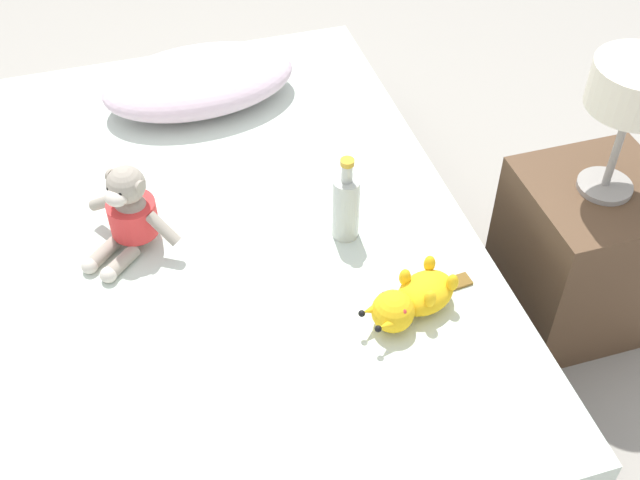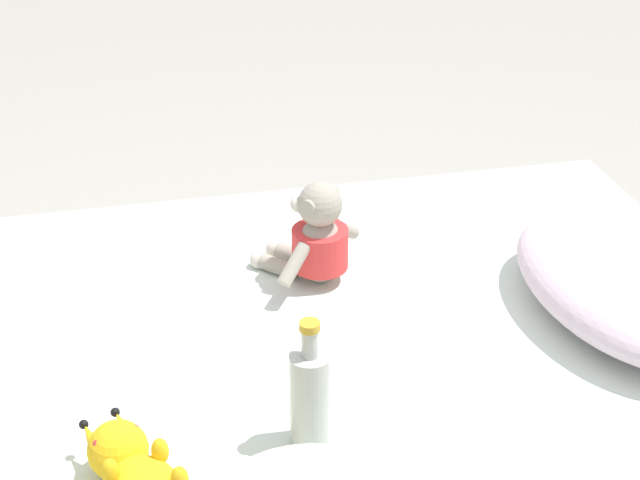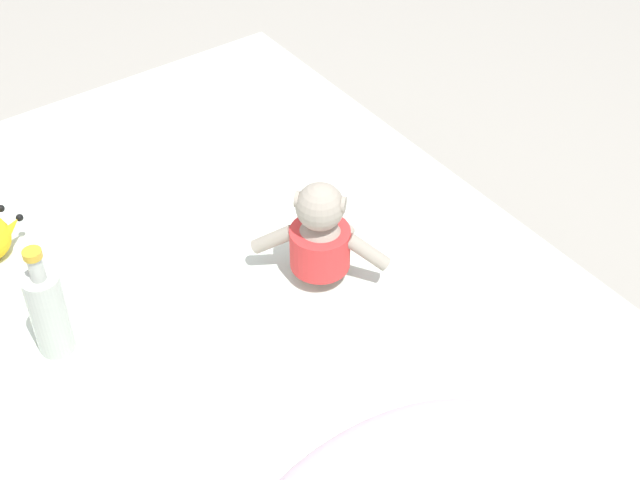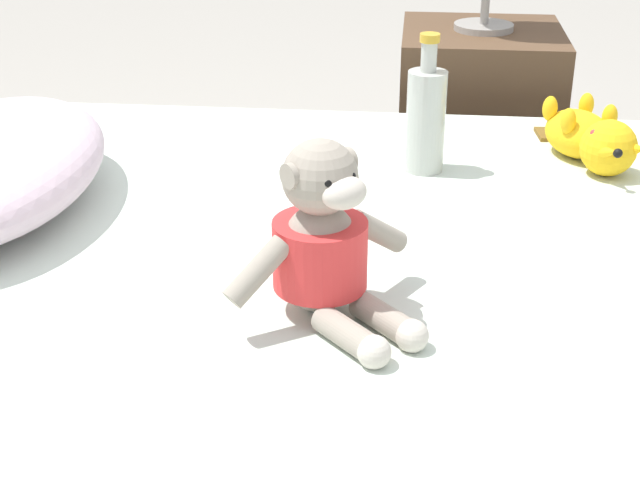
{
  "view_description": "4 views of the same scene",
  "coord_description": "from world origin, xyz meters",
  "px_view_note": "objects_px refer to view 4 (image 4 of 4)",
  "views": [
    {
      "loc": [
        -0.17,
        -1.51,
        1.83
      ],
      "look_at": [
        0.23,
        -0.2,
        0.47
      ],
      "focal_mm": 45.27,
      "sensor_mm": 36.0,
      "label": 1
    },
    {
      "loc": [
        1.6,
        -0.37,
        1.49
      ],
      "look_at": [
        -0.19,
        0.03,
        0.47
      ],
      "focal_mm": 54.96,
      "sensor_mm": 36.0,
      "label": 2
    },
    {
      "loc": [
        0.6,
        1.13,
        1.68
      ],
      "look_at": [
        -0.19,
        0.03,
        0.47
      ],
      "focal_mm": 51.31,
      "sensor_mm": 36.0,
      "label": 3
    },
    {
      "loc": [
        -1.25,
        -0.08,
        0.98
      ],
      "look_at": [
        -0.19,
        0.03,
        0.47
      ],
      "focal_mm": 52.32,
      "sensor_mm": 36.0,
      "label": 4
    }
  ],
  "objects_px": {
    "bed": "(352,353)",
    "plush_monkey": "(325,246)",
    "glass_bottle": "(426,118)",
    "plush_yellow_creature": "(591,138)",
    "nightstand": "(476,127)"
  },
  "relations": [
    {
      "from": "bed",
      "to": "plush_monkey",
      "type": "relative_size",
      "value": 7.21
    },
    {
      "from": "bed",
      "to": "glass_bottle",
      "type": "relative_size",
      "value": 7.54
    },
    {
      "from": "plush_monkey",
      "to": "plush_yellow_creature",
      "type": "xyz_separation_m",
      "value": [
        0.59,
        -0.43,
        -0.05
      ]
    },
    {
      "from": "plush_monkey",
      "to": "nightstand",
      "type": "xyz_separation_m",
      "value": [
        1.17,
        -0.26,
        -0.23
      ]
    },
    {
      "from": "bed",
      "to": "plush_yellow_creature",
      "type": "bearing_deg",
      "value": -45.87
    },
    {
      "from": "plush_monkey",
      "to": "glass_bottle",
      "type": "height_order",
      "value": "glass_bottle"
    },
    {
      "from": "plush_yellow_creature",
      "to": "glass_bottle",
      "type": "distance_m",
      "value": 0.31
    },
    {
      "from": "plush_yellow_creature",
      "to": "nightstand",
      "type": "height_order",
      "value": "nightstand"
    },
    {
      "from": "glass_bottle",
      "to": "nightstand",
      "type": "xyz_separation_m",
      "value": [
        0.65,
        -0.13,
        -0.23
      ]
    },
    {
      "from": "bed",
      "to": "plush_yellow_creature",
      "type": "relative_size",
      "value": 5.81
    },
    {
      "from": "bed",
      "to": "plush_monkey",
      "type": "bearing_deg",
      "value": 173.07
    },
    {
      "from": "bed",
      "to": "plush_yellow_creature",
      "type": "height_order",
      "value": "plush_yellow_creature"
    },
    {
      "from": "bed",
      "to": "nightstand",
      "type": "bearing_deg",
      "value": -13.65
    },
    {
      "from": "bed",
      "to": "glass_bottle",
      "type": "bearing_deg",
      "value": -17.39
    },
    {
      "from": "bed",
      "to": "nightstand",
      "type": "distance_m",
      "value": 1.0
    }
  ]
}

